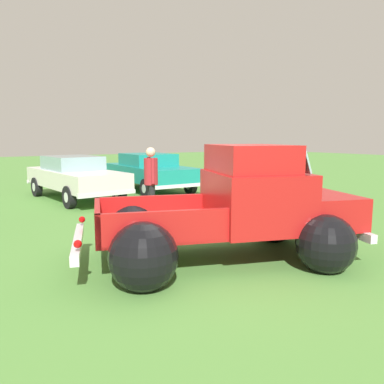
% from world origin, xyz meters
% --- Properties ---
extents(ground_plane, '(80.00, 80.00, 0.00)m').
position_xyz_m(ground_plane, '(0.00, 0.00, 0.00)').
color(ground_plane, '#548C3D').
extents(vintage_pickup_truck, '(5.00, 3.84, 1.96)m').
position_xyz_m(vintage_pickup_truck, '(0.37, -0.13, 0.76)').
color(vintage_pickup_truck, black).
rests_on(vintage_pickup_truck, ground).
extents(show_car_0, '(2.24, 4.85, 1.43)m').
position_xyz_m(show_car_0, '(-0.09, 7.73, 0.78)').
color(show_car_0, black).
rests_on(show_car_0, ground).
extents(show_car_1, '(2.02, 4.71, 1.43)m').
position_xyz_m(show_car_1, '(2.88, 8.11, 0.79)').
color(show_car_1, black).
rests_on(show_car_1, ground).
extents(spectator_1, '(0.41, 0.54, 1.80)m').
position_xyz_m(spectator_1, '(0.56, 3.49, 1.04)').
color(spectator_1, black).
rests_on(spectator_1, ground).
extents(lane_cone_0, '(0.36, 0.36, 0.63)m').
position_xyz_m(lane_cone_0, '(-0.55, 2.98, 0.31)').
color(lane_cone_0, black).
rests_on(lane_cone_0, ground).
extents(lane_cone_1, '(0.36, 0.36, 0.63)m').
position_xyz_m(lane_cone_1, '(2.84, 2.20, 0.31)').
color(lane_cone_1, black).
rests_on(lane_cone_1, ground).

